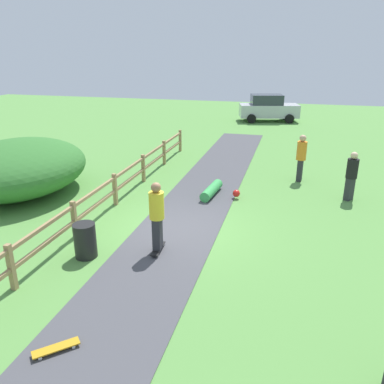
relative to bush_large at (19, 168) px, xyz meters
name	(u,v)px	position (x,y,z in m)	size (l,w,h in m)	color
ground_plane	(178,229)	(6.43, -1.47, -0.97)	(60.00, 60.00, 0.00)	#568E42
asphalt_path	(178,229)	(6.43, -1.47, -0.96)	(2.40, 28.00, 0.02)	#47474C
wooden_fence	(96,200)	(3.83, -1.47, -0.31)	(0.12, 18.12, 1.10)	#997A51
bush_large	(19,168)	(0.00, 0.00, 0.00)	(4.45, 5.35, 1.95)	#33702D
trash_bin	(85,240)	(4.63, -3.61, -0.52)	(0.56, 0.56, 0.90)	black
skater_riding	(157,214)	(6.31, -2.92, 0.10)	(0.40, 0.81, 1.89)	black
skater_fallen	(213,191)	(6.85, 1.51, -0.77)	(1.30, 1.62, 0.36)	green
skateboard_loose	(56,348)	(5.80, -6.77, -0.89)	(0.72, 0.70, 0.08)	#BF8C19
bystander_black	(352,174)	(11.51, 2.33, -0.02)	(0.53, 0.53, 1.73)	#2D2D33
bystander_orange	(301,156)	(9.83, 4.06, 0.07)	(0.43, 0.43, 1.87)	#2D2D33
parked_car_silver	(268,108)	(7.49, 17.79, -0.01)	(4.48, 2.74, 1.92)	#B7B7BC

